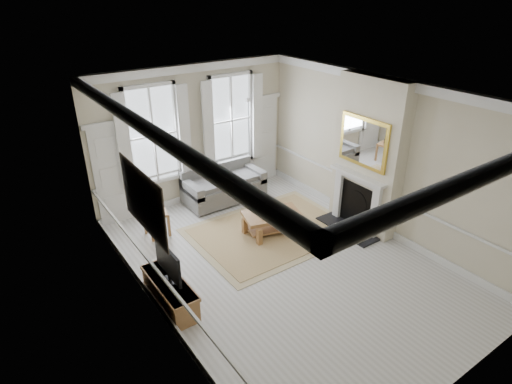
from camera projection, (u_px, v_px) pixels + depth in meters
floor at (283, 264)px, 8.53m from camera, size 7.20×7.20×0.00m
ceiling at (289, 94)px, 7.03m from camera, size 7.20×7.20×0.00m
back_wall at (194, 135)px, 10.43m from camera, size 5.20×0.00×5.20m
left_wall at (151, 229)px, 6.44m from camera, size 0.00×7.20×7.20m
right_wall at (381, 157)px, 9.12m from camera, size 0.00×7.20×7.20m
window_left at (153, 136)px, 9.76m from camera, size 1.26×0.20×2.20m
window_right at (231, 120)px, 10.84m from camera, size 1.26×0.20×2.20m
door_left at (115, 176)px, 9.59m from camera, size 0.90×0.08×2.30m
door_right at (263, 141)px, 11.70m from camera, size 0.90×0.08×2.30m
painting at (143, 201)px, 6.53m from camera, size 0.05×1.66×1.06m
chimney_breast at (368, 156)px, 9.18m from camera, size 0.35×1.70×3.38m
hearth at (347, 229)px, 9.70m from camera, size 0.55×1.50×0.05m
fireplace at (356, 199)px, 9.49m from camera, size 0.21×1.45×1.33m
mirror at (363, 142)px, 8.91m from camera, size 0.06×1.26×1.06m
sofa at (223, 186)px, 10.90m from camera, size 2.02×0.98×0.90m
side_table at (156, 216)px, 9.30m from camera, size 0.57×0.57×0.58m
rug at (272, 231)px, 9.62m from camera, size 3.50×2.60×0.02m
coffee_table at (272, 217)px, 9.46m from camera, size 1.40×1.04×0.47m
ceramic_pot_a at (262, 213)px, 9.31m from camera, size 0.11×0.11×0.11m
ceramic_pot_b at (281, 210)px, 9.46m from camera, size 0.16×0.16×0.11m
bowl at (271, 210)px, 9.51m from camera, size 0.35×0.35×0.07m
tv_stand at (170, 293)px, 7.35m from camera, size 0.44×1.37×0.49m
tv at (168, 262)px, 7.08m from camera, size 0.08×0.90×0.68m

